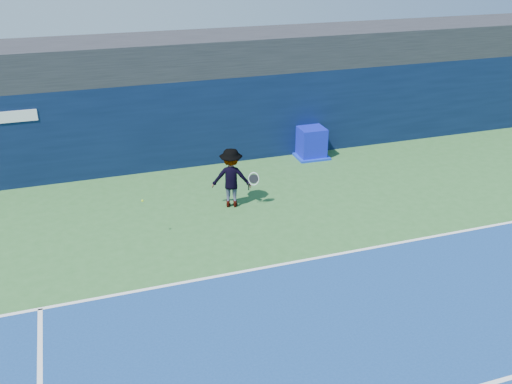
{
  "coord_description": "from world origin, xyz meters",
  "views": [
    {
      "loc": [
        -3.88,
        -8.11,
        7.37
      ],
      "look_at": [
        0.68,
        5.2,
        1.0
      ],
      "focal_mm": 40.0,
      "sensor_mm": 36.0,
      "label": 1
    }
  ],
  "objects": [
    {
      "name": "stadium_band",
      "position": [
        0.0,
        11.5,
        3.6
      ],
      "size": [
        36.0,
        3.0,
        1.2
      ],
      "primitive_type": "cube",
      "color": "black",
      "rests_on": "back_wall_assembly"
    },
    {
      "name": "baseline",
      "position": [
        0.0,
        3.0,
        0.01
      ],
      "size": [
        24.0,
        0.1,
        0.01
      ],
      "primitive_type": "cube",
      "color": "white",
      "rests_on": "ground"
    },
    {
      "name": "tennis_player",
      "position": [
        0.4,
        6.61,
        0.89
      ],
      "size": [
        1.41,
        1.01,
        1.79
      ],
      "color": "white",
      "rests_on": "ground"
    },
    {
      "name": "tennis_ball",
      "position": [
        -2.35,
        5.36,
        1.13
      ],
      "size": [
        0.06,
        0.06,
        0.06
      ],
      "color": "#AFD918",
      "rests_on": "ground"
    },
    {
      "name": "ground",
      "position": [
        0.0,
        0.0,
        0.0
      ],
      "size": [
        80.0,
        80.0,
        0.0
      ],
      "primitive_type": "plane",
      "color": "#2F642D",
      "rests_on": "ground"
    },
    {
      "name": "back_wall_assembly",
      "position": [
        -0.0,
        10.5,
        1.5
      ],
      "size": [
        36.0,
        1.03,
        3.0
      ],
      "color": "black",
      "rests_on": "ground"
    },
    {
      "name": "equipment_cart",
      "position": [
        4.29,
        9.61,
        0.5
      ],
      "size": [
        1.18,
        1.18,
        1.1
      ],
      "color": "#0C13AF",
      "rests_on": "ground"
    }
  ]
}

